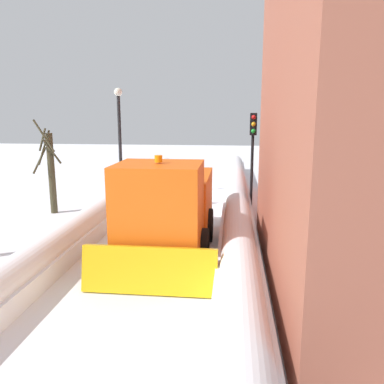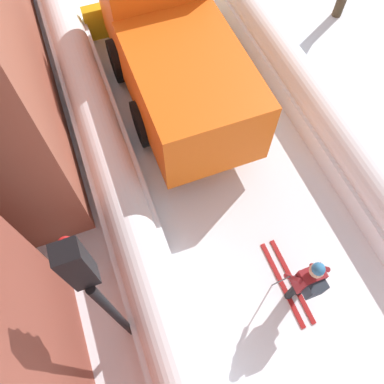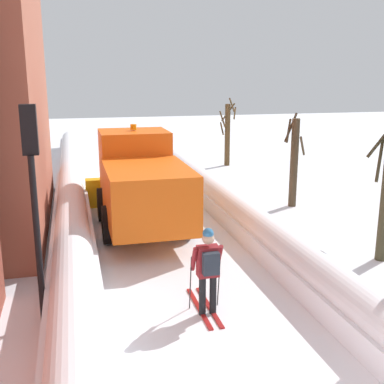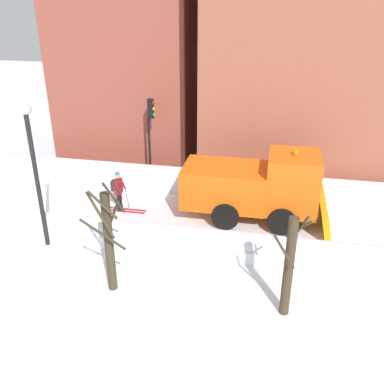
% 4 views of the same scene
% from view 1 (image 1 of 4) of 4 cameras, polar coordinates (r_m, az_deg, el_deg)
% --- Properties ---
extents(ground_plane, '(80.00, 80.00, 0.00)m').
position_cam_1_polar(ground_plane, '(11.74, -5.99, -9.23)').
color(ground_plane, white).
extents(snowbank_left, '(1.10, 36.00, 1.15)m').
position_cam_1_polar(snowbank_left, '(11.32, 6.86, -7.23)').
color(snowbank_left, white).
rests_on(snowbank_left, ground).
extents(snowbank_right, '(1.10, 36.00, 0.95)m').
position_cam_1_polar(snowbank_right, '(12.38, -17.79, -6.67)').
color(snowbank_right, white).
rests_on(snowbank_right, ground).
extents(plow_truck, '(3.20, 5.98, 3.12)m').
position_cam_1_polar(plow_truck, '(11.51, -3.55, -1.91)').
color(plow_truck, orange).
rests_on(plow_truck, ground).
extents(skier, '(0.62, 1.80, 1.81)m').
position_cam_1_polar(skier, '(17.30, -1.86, 1.08)').
color(skier, black).
rests_on(skier, ground).
extents(traffic_light_pole, '(0.28, 0.42, 4.17)m').
position_cam_1_polar(traffic_light_pole, '(16.34, 8.99, 7.16)').
color(traffic_light_pole, black).
rests_on(traffic_light_pole, ground).
extents(street_lamp, '(0.40, 0.40, 5.35)m').
position_cam_1_polar(street_lamp, '(19.36, -10.69, 9.10)').
color(street_lamp, black).
rests_on(street_lamp, ground).
extents(bare_tree_near, '(0.97, 1.34, 3.92)m').
position_cam_1_polar(bare_tree_near, '(17.08, -20.23, 3.09)').
color(bare_tree_near, '#3C3724').
rests_on(bare_tree_near, ground).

